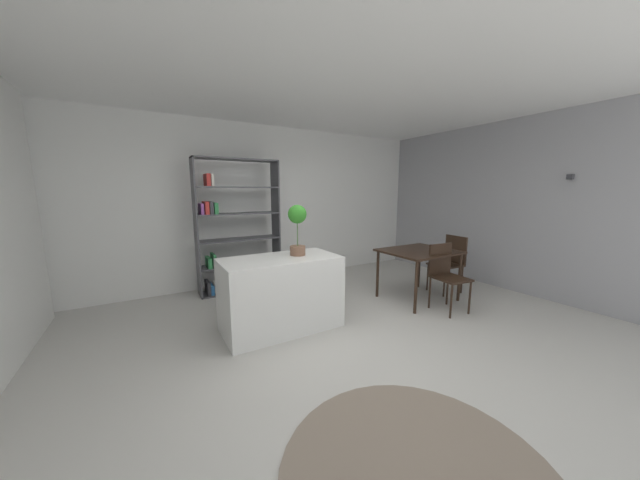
# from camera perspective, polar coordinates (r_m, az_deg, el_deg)

# --- Properties ---
(ground_plane) EXTENTS (9.93, 9.93, 0.00)m
(ground_plane) POSITION_cam_1_polar(r_m,az_deg,el_deg) (3.49, 3.44, -19.22)
(ground_plane) COLOR beige
(ceiling_slab) EXTENTS (7.21, 5.59, 0.06)m
(ceiling_slab) POSITION_cam_1_polar(r_m,az_deg,el_deg) (3.29, 4.00, 30.58)
(ceiling_slab) COLOR white
(ceiling_slab) RESTS_ON ground_plane
(back_partition) EXTENTS (7.21, 0.06, 2.83)m
(back_partition) POSITION_cam_1_polar(r_m,az_deg,el_deg) (5.58, -12.57, 6.52)
(back_partition) COLOR white
(back_partition) RESTS_ON ground_plane
(right_partition_gray) EXTENTS (0.06, 5.59, 2.83)m
(right_partition_gray) POSITION_cam_1_polar(r_m,az_deg,el_deg) (5.88, 34.05, 5.29)
(right_partition_gray) COLOR #9E9EA3
(right_partition_gray) RESTS_ON ground_plane
(kitchen_island) EXTENTS (1.39, 0.72, 0.88)m
(kitchen_island) POSITION_cam_1_polar(r_m,az_deg,el_deg) (3.71, -7.46, -10.04)
(kitchen_island) COLOR white
(kitchen_island) RESTS_ON ground_plane
(potted_plant_on_island) EXTENTS (0.23, 0.23, 0.62)m
(potted_plant_on_island) POSITION_cam_1_polar(r_m,az_deg,el_deg) (3.65, -4.35, 3.13)
(potted_plant_on_island) COLOR brown
(potted_plant_on_island) RESTS_ON kitchen_island
(open_bookshelf) EXTENTS (1.34, 0.36, 2.18)m
(open_bookshelf) POSITION_cam_1_polar(r_m,az_deg,el_deg) (5.10, -16.49, 2.06)
(open_bookshelf) COLOR #4C4C51
(open_bookshelf) RESTS_ON ground_plane
(foreground_floor_rug) EXTENTS (1.66, 1.66, 0.01)m
(foreground_floor_rug) POSITION_cam_1_polar(r_m,az_deg,el_deg) (2.31, 18.42, -37.02)
(foreground_floor_rug) COLOR gray
(foreground_floor_rug) RESTS_ON ground_plane
(dining_table) EXTENTS (1.07, 0.90, 0.77)m
(dining_table) POSITION_cam_1_polar(r_m,az_deg,el_deg) (4.82, 18.36, -2.80)
(dining_table) COLOR black
(dining_table) RESTS_ON ground_plane
(dining_chair_window_side) EXTENTS (0.49, 0.45, 0.93)m
(dining_chair_window_side) POSITION_cam_1_polar(r_m,az_deg,el_deg) (5.43, 23.63, -3.33)
(dining_chair_window_side) COLOR black
(dining_chair_window_side) RESTS_ON ground_plane
(dining_chair_near) EXTENTS (0.45, 0.49, 0.93)m
(dining_chair_near) POSITION_cam_1_polar(r_m,az_deg,el_deg) (4.58, 22.82, -5.48)
(dining_chair_near) COLOR black
(dining_chair_near) RESTS_ON ground_plane
(wall_sconce_back) EXTENTS (0.07, 0.07, 0.07)m
(wall_sconce_back) POSITION_cam_1_polar(r_m,az_deg,el_deg) (5.56, 40.06, 9.22)
(wall_sconce_back) COLOR #333338
(wall_sconce_back) RESTS_ON ground_plane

